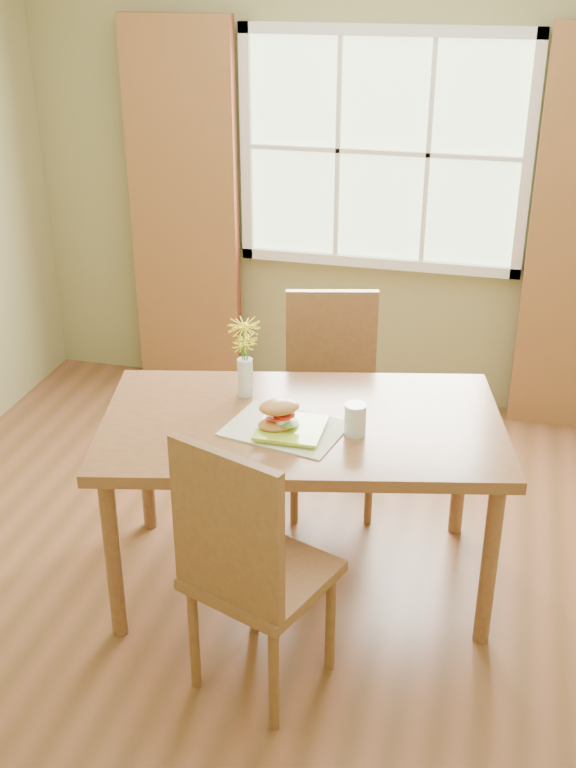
% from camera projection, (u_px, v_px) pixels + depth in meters
% --- Properties ---
extents(room, '(4.24, 3.84, 2.74)m').
position_uv_depth(room, '(306.00, 291.00, 3.38)').
color(room, brown).
rests_on(room, ground).
extents(window, '(1.62, 0.06, 1.32)m').
position_uv_depth(window, '(383.00, 152.00, 4.95)').
color(window, '#B3D19E').
rests_on(window, room).
extents(curtain_left, '(0.65, 0.08, 2.20)m').
position_uv_depth(curtain_left, '(184.00, 214.00, 5.29)').
color(curtain_left, '#5E2716').
rests_on(curtain_left, room).
extents(dining_table, '(1.78, 1.24, 0.79)m').
position_uv_depth(dining_table, '(302.00, 438.00, 3.67)').
color(dining_table, brown).
rests_on(dining_table, room).
extents(chair_near, '(0.58, 0.58, 1.08)m').
position_uv_depth(chair_near, '(246.00, 563.00, 3.11)').
color(chair_near, brown).
rests_on(chair_near, room).
extents(chair_far, '(0.53, 0.53, 1.06)m').
position_uv_depth(chair_far, '(331.00, 391.00, 4.35)').
color(chair_far, brown).
rests_on(chair_far, room).
extents(placemat, '(0.51, 0.42, 0.01)m').
position_uv_depth(placemat, '(285.00, 429.00, 3.56)').
color(placemat, silver).
rests_on(placemat, dining_table).
extents(plate, '(0.26, 0.26, 0.01)m').
position_uv_depth(plate, '(291.00, 430.00, 3.53)').
color(plate, '#A9CE33').
rests_on(plate, placemat).
extents(croissant_sandwich, '(0.20, 0.18, 0.12)m').
position_uv_depth(croissant_sandwich, '(279.00, 415.00, 3.51)').
color(croissant_sandwich, '#C88744').
rests_on(croissant_sandwich, plate).
extents(water_glass, '(0.09, 0.09, 0.13)m').
position_uv_depth(water_glass, '(355.00, 420.00, 3.51)').
color(water_glass, silver).
rests_on(water_glass, dining_table).
extents(flower_vase, '(0.14, 0.14, 0.34)m').
position_uv_depth(flower_vase, '(245.00, 351.00, 3.75)').
color(flower_vase, silver).
rests_on(flower_vase, dining_table).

